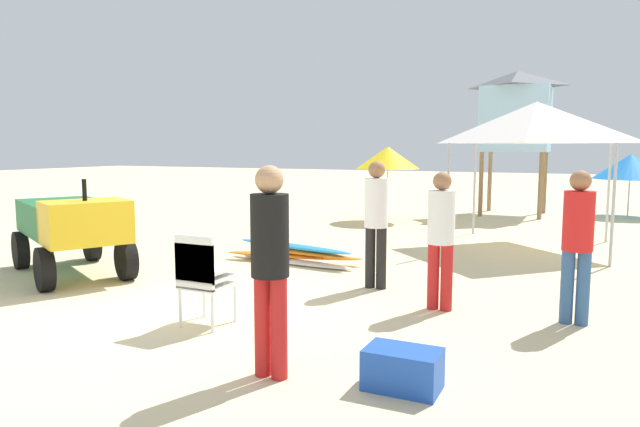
{
  "coord_description": "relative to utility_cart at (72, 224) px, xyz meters",
  "views": [
    {
      "loc": [
        4.39,
        -5.21,
        1.94
      ],
      "look_at": [
        0.96,
        2.12,
        1.0
      ],
      "focal_mm": 32.13,
      "sensor_mm": 36.0,
      "label": 1
    }
  ],
  "objects": [
    {
      "name": "cooler_box",
      "position": [
        5.72,
        -1.85,
        -0.62
      ],
      "size": [
        0.6,
        0.38,
        0.33
      ],
      "primitive_type": "cube",
      "color": "blue",
      "rests_on": "ground"
    },
    {
      "name": "lifeguard_near_right",
      "position": [
        4.64,
        -2.08,
        0.25
      ],
      "size": [
        0.32,
        0.32,
        1.79
      ],
      "color": "red",
      "rests_on": "ground"
    },
    {
      "name": "lifeguard_far_right",
      "position": [
        4.4,
        1.2,
        0.22
      ],
      "size": [
        0.32,
        0.32,
        1.75
      ],
      "color": "black",
      "rests_on": "ground"
    },
    {
      "name": "stacked_plastic_chairs",
      "position": [
        3.29,
        -1.21,
        -0.18
      ],
      "size": [
        0.48,
        0.48,
        1.02
      ],
      "color": "white",
      "rests_on": "ground"
    },
    {
      "name": "beach_umbrella_left",
      "position": [
        8.05,
        11.96,
        0.62
      ],
      "size": [
        1.98,
        1.98,
        1.75
      ],
      "color": "beige",
      "rests_on": "ground"
    },
    {
      "name": "lifeguard_near_left",
      "position": [
        5.45,
        0.53,
        0.16
      ],
      "size": [
        0.32,
        0.32,
        1.65
      ],
      "color": "red",
      "rests_on": "ground"
    },
    {
      "name": "utility_cart",
      "position": [
        0.0,
        0.0,
        0.0
      ],
      "size": [
        2.81,
        2.26,
        1.5
      ],
      "color": "#1E6B38",
      "rests_on": "ground"
    },
    {
      "name": "surfboard_pile",
      "position": [
        2.62,
        2.23,
        -0.63
      ],
      "size": [
        2.42,
        0.74,
        0.32
      ],
      "color": "white",
      "rests_on": "ground"
    },
    {
      "name": "beach_umbrella_mid",
      "position": [
        2.25,
        8.14,
        0.88
      ],
      "size": [
        1.64,
        1.64,
        1.95
      ],
      "color": "beige",
      "rests_on": "ground"
    },
    {
      "name": "ground",
      "position": [
        2.6,
        -0.92,
        -0.78
      ],
      "size": [
        80.0,
        80.0,
        0.0
      ],
      "primitive_type": "plane",
      "color": "beige"
    },
    {
      "name": "lifeguard_tower",
      "position": [
        5.07,
        11.03,
        2.16
      ],
      "size": [
        1.98,
        1.98,
        4.06
      ],
      "color": "olive",
      "rests_on": "ground"
    },
    {
      "name": "popup_canopy",
      "position": [
        6.05,
        5.5,
        1.61
      ],
      "size": [
        2.72,
        2.72,
        2.79
      ],
      "color": "#B2B2B7",
      "rests_on": "ground"
    },
    {
      "name": "lifeguard_near_center",
      "position": [
        6.92,
        0.6,
        0.19
      ],
      "size": [
        0.32,
        0.32,
        1.69
      ],
      "color": "#33598C",
      "rests_on": "ground"
    }
  ]
}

